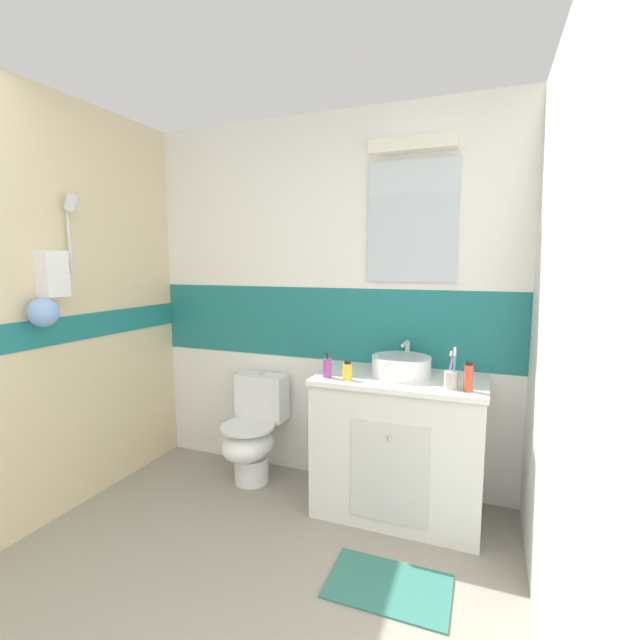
{
  "coord_description": "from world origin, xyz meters",
  "views": [
    {
      "loc": [
        1.05,
        -0.4,
        1.52
      ],
      "look_at": [
        0.12,
        2.02,
        1.18
      ],
      "focal_mm": 24.48,
      "sensor_mm": 36.0,
      "label": 1
    }
  ],
  "objects_px": {
    "toilet": "(253,432)",
    "soap_dispenser": "(327,368)",
    "lotion_bottle_short": "(347,371)",
    "deodorant_spray_can": "(468,377)",
    "toothbrush_cup": "(451,378)",
    "sink_basin": "(401,365)"
  },
  "relations": [
    {
      "from": "sink_basin",
      "to": "soap_dispenser",
      "type": "distance_m",
      "value": 0.44
    },
    {
      "from": "toilet",
      "to": "soap_dispenser",
      "type": "xyz_separation_m",
      "value": [
        0.62,
        -0.2,
        0.56
      ]
    },
    {
      "from": "toothbrush_cup",
      "to": "deodorant_spray_can",
      "type": "xyz_separation_m",
      "value": [
        0.09,
        -0.02,
        0.02
      ]
    },
    {
      "from": "toothbrush_cup",
      "to": "soap_dispenser",
      "type": "xyz_separation_m",
      "value": [
        -0.7,
        -0.02,
        -0.0
      ]
    },
    {
      "from": "sink_basin",
      "to": "toilet",
      "type": "distance_m",
      "value": 1.17
    },
    {
      "from": "toilet",
      "to": "sink_basin",
      "type": "bearing_deg",
      "value": -0.27
    },
    {
      "from": "toothbrush_cup",
      "to": "deodorant_spray_can",
      "type": "height_order",
      "value": "toothbrush_cup"
    },
    {
      "from": "sink_basin",
      "to": "soap_dispenser",
      "type": "xyz_separation_m",
      "value": [
        -0.4,
        -0.2,
        -0.01
      ]
    },
    {
      "from": "toilet",
      "to": "soap_dispenser",
      "type": "distance_m",
      "value": 0.86
    },
    {
      "from": "lotion_bottle_short",
      "to": "toothbrush_cup",
      "type": "bearing_deg",
      "value": 3.17
    },
    {
      "from": "sink_basin",
      "to": "soap_dispenser",
      "type": "bearing_deg",
      "value": -153.9
    },
    {
      "from": "soap_dispenser",
      "to": "lotion_bottle_short",
      "type": "xyz_separation_m",
      "value": [
        0.13,
        -0.01,
        -0.0
      ]
    },
    {
      "from": "soap_dispenser",
      "to": "lotion_bottle_short",
      "type": "relative_size",
      "value": 1.33
    },
    {
      "from": "sink_basin",
      "to": "deodorant_spray_can",
      "type": "xyz_separation_m",
      "value": [
        0.39,
        -0.19,
        0.01
      ]
    },
    {
      "from": "toothbrush_cup",
      "to": "lotion_bottle_short",
      "type": "height_order",
      "value": "toothbrush_cup"
    },
    {
      "from": "soap_dispenser",
      "to": "deodorant_spray_can",
      "type": "distance_m",
      "value": 0.79
    },
    {
      "from": "lotion_bottle_short",
      "to": "toilet",
      "type": "bearing_deg",
      "value": 164.31
    },
    {
      "from": "soap_dispenser",
      "to": "lotion_bottle_short",
      "type": "distance_m",
      "value": 0.13
    },
    {
      "from": "sink_basin",
      "to": "lotion_bottle_short",
      "type": "distance_m",
      "value": 0.34
    },
    {
      "from": "lotion_bottle_short",
      "to": "deodorant_spray_can",
      "type": "bearing_deg",
      "value": 1.32
    },
    {
      "from": "toothbrush_cup",
      "to": "soap_dispenser",
      "type": "relative_size",
      "value": 1.5
    },
    {
      "from": "lotion_bottle_short",
      "to": "deodorant_spray_can",
      "type": "height_order",
      "value": "deodorant_spray_can"
    }
  ]
}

